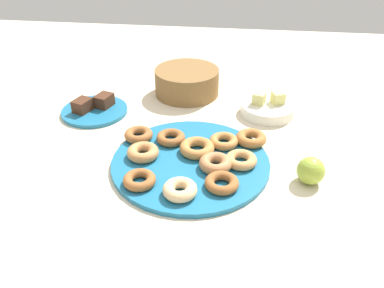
{
  "coord_description": "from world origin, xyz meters",
  "views": [
    {
      "loc": [
        0.11,
        -0.83,
        0.6
      ],
      "look_at": [
        0.0,
        0.03,
        0.04
      ],
      "focal_mm": 37.18,
      "sensor_mm": 36.0,
      "label": 1
    }
  ],
  "objects": [
    {
      "name": "brownie_far",
      "position": [
        -0.31,
        0.27,
        0.03
      ],
      "size": [
        0.06,
        0.07,
        0.04
      ],
      "primitive_type": "cube",
      "rotation": [
        0.0,
        0.0,
        -0.31
      ],
      "color": "#472819",
      "rests_on": "cake_plate"
    },
    {
      "name": "donut_4",
      "position": [
        0.01,
        0.04,
        0.03
      ],
      "size": [
        0.12,
        0.12,
        0.03
      ],
      "primitive_type": "torus",
      "rotation": [
        0.0,
        0.0,
        0.39
      ],
      "color": "#BC7A3D",
      "rests_on": "donut_plate"
    },
    {
      "name": "donut_9",
      "position": [
        0.07,
        -0.03,
        0.03
      ],
      "size": [
        0.09,
        0.09,
        0.03
      ],
      "primitive_type": "torus",
      "rotation": [
        0.0,
        0.0,
        4.62
      ],
      "color": "#B27547",
      "rests_on": "donut_plate"
    },
    {
      "name": "donut_plate",
      "position": [
        0.0,
        0.0,
        0.01
      ],
      "size": [
        0.41,
        0.41,
        0.01
      ],
      "primitive_type": "cylinder",
      "color": "#1E6B93",
      "rests_on": "ground_plane"
    },
    {
      "name": "donut_1",
      "position": [
        0.09,
        -0.1,
        0.02
      ],
      "size": [
        0.11,
        0.11,
        0.02
      ],
      "primitive_type": "torus",
      "rotation": [
        0.0,
        0.0,
        2.62
      ],
      "color": "#995B2D",
      "rests_on": "donut_plate"
    },
    {
      "name": "cake_plate",
      "position": [
        -0.34,
        0.24,
        0.01
      ],
      "size": [
        0.21,
        0.21,
        0.01
      ],
      "primitive_type": "cylinder",
      "color": "#1E6B93",
      "rests_on": "ground_plane"
    },
    {
      "name": "donut_3",
      "position": [
        -0.01,
        -0.14,
        0.03
      ],
      "size": [
        0.1,
        0.1,
        0.03
      ],
      "primitive_type": "torus",
      "rotation": [
        0.0,
        0.0,
        1.3
      ],
      "color": "#EABC84",
      "rests_on": "donut_plate"
    },
    {
      "name": "melon_chunk_left",
      "position": [
        0.18,
        0.3,
        0.05
      ],
      "size": [
        0.04,
        0.04,
        0.04
      ],
      "primitive_type": "cube",
      "rotation": [
        0.0,
        0.0,
        -0.29
      ],
      "color": "#DBD67A",
      "rests_on": "fruit_bowl"
    },
    {
      "name": "donut_2",
      "position": [
        0.13,
        0.0,
        0.03
      ],
      "size": [
        0.1,
        0.1,
        0.02
      ],
      "primitive_type": "torus",
      "rotation": [
        0.0,
        0.0,
        2.93
      ],
      "color": "tan",
      "rests_on": "donut_plate"
    },
    {
      "name": "melon_chunk_right",
      "position": [
        0.23,
        0.31,
        0.05
      ],
      "size": [
        0.05,
        0.05,
        0.04
      ],
      "primitive_type": "cube",
      "rotation": [
        0.0,
        0.0,
        0.38
      ],
      "color": "#DBD67A",
      "rests_on": "fruit_bowl"
    },
    {
      "name": "donut_8",
      "position": [
        -0.11,
        -0.11,
        0.02
      ],
      "size": [
        0.11,
        0.11,
        0.02
      ],
      "primitive_type": "torus",
      "rotation": [
        0.0,
        0.0,
        2.59
      ],
      "color": "#995B2D",
      "rests_on": "donut_plate"
    },
    {
      "name": "apple",
      "position": [
        0.29,
        -0.04,
        0.03
      ],
      "size": [
        0.07,
        0.07,
        0.07
      ],
      "primitive_type": "sphere",
      "color": "#93AD38",
      "rests_on": "ground_plane"
    },
    {
      "name": "donut_7",
      "position": [
        -0.16,
        0.09,
        0.03
      ],
      "size": [
        0.1,
        0.1,
        0.02
      ],
      "primitive_type": "torus",
      "rotation": [
        0.0,
        0.0,
        1.99
      ],
      "color": "#995B2D",
      "rests_on": "donut_plate"
    },
    {
      "name": "brownie_near",
      "position": [
        -0.37,
        0.23,
        0.03
      ],
      "size": [
        0.06,
        0.07,
        0.04
      ],
      "primitive_type": "cube",
      "rotation": [
        0.0,
        0.0,
        -0.34
      ],
      "color": "#472819",
      "rests_on": "cake_plate"
    },
    {
      "name": "ground_plane",
      "position": [
        0.0,
        0.0,
        0.0
      ],
      "size": [
        2.4,
        2.4,
        0.0
      ],
      "primitive_type": "plane",
      "color": "beige"
    },
    {
      "name": "donut_5",
      "position": [
        -0.07,
        0.08,
        0.02
      ],
      "size": [
        0.09,
        0.09,
        0.02
      ],
      "primitive_type": "torus",
      "rotation": [
        0.0,
        0.0,
        4.9
      ],
      "color": "#995B2D",
      "rests_on": "donut_plate"
    },
    {
      "name": "donut_6",
      "position": [
        0.15,
        0.11,
        0.03
      ],
      "size": [
        0.1,
        0.1,
        0.03
      ],
      "primitive_type": "torus",
      "rotation": [
        0.0,
        0.0,
        1.86
      ],
      "color": "#AD6B33",
      "rests_on": "donut_plate"
    },
    {
      "name": "donut_10",
      "position": [
        -0.12,
        0.0,
        0.03
      ],
      "size": [
        0.09,
        0.09,
        0.03
      ],
      "primitive_type": "torus",
      "rotation": [
        0.0,
        0.0,
        1.71
      ],
      "color": "#C6844C",
      "rests_on": "donut_plate"
    },
    {
      "name": "basket",
      "position": [
        -0.07,
        0.42,
        0.04
      ],
      "size": [
        0.25,
        0.25,
        0.09
      ],
      "primitive_type": "cylinder",
      "rotation": [
        0.0,
        0.0,
        6.11
      ],
      "color": "brown",
      "rests_on": "ground_plane"
    },
    {
      "name": "fruit_bowl",
      "position": [
        0.21,
        0.3,
        0.02
      ],
      "size": [
        0.17,
        0.17,
        0.03
      ],
      "primitive_type": "cylinder",
      "color": "silver",
      "rests_on": "ground_plane"
    },
    {
      "name": "donut_0",
      "position": [
        0.08,
        0.08,
        0.02
      ],
      "size": [
        0.1,
        0.1,
        0.02
      ],
      "primitive_type": "torus",
      "rotation": [
        0.0,
        0.0,
        5.9
      ],
      "color": "#BC7A3D",
      "rests_on": "donut_plate"
    }
  ]
}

